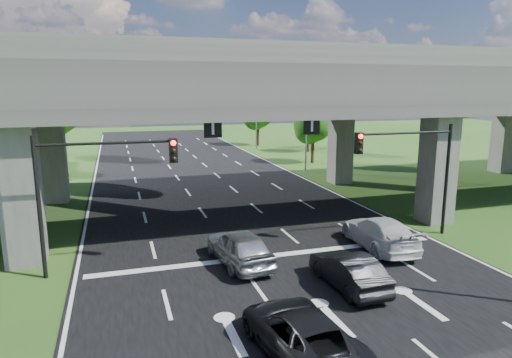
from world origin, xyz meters
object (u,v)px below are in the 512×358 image
streetlight_far (303,110)px  car_trailing (301,334)px  car_white (379,233)px  signal_left (93,178)px  car_dark (348,271)px  car_silver (239,247)px  signal_right (414,160)px  streetlight_beyond (253,104)px

streetlight_far → car_trailing: 31.36m
car_white → signal_left: bearing=0.2°
streetlight_far → car_dark: 26.56m
car_silver → car_white: (7.20, 0.00, -0.04)m
car_silver → car_white: bearing=173.6°
signal_left → car_silver: bearing=-8.9°
car_dark → car_trailing: 5.28m
signal_right → car_silver: (-9.62, -0.94, -3.35)m
signal_left → streetlight_beyond: streetlight_beyond is taller
signal_left → car_trailing: bearing=-55.2°
signal_left → car_trailing: size_ratio=1.18×
car_trailing → car_silver: bearing=-96.6°
car_silver → streetlight_beyond: bearing=-114.2°
streetlight_far → streetlight_beyond: size_ratio=1.00×
streetlight_far → car_silver: streetlight_far is taller
signal_left → car_white: signal_left is taller
streetlight_beyond → car_dark: (-8.41, -40.67, -5.11)m
car_silver → car_dark: (3.49, -3.67, -0.10)m
signal_left → car_dark: (9.52, -4.62, -3.45)m
streetlight_far → car_silver: bearing=-119.5°
car_silver → car_trailing: size_ratio=0.93×
car_white → streetlight_beyond: bearing=-93.0°
streetlight_beyond → signal_left: bearing=-116.4°
signal_right → streetlight_far: size_ratio=0.60×
signal_left → car_silver: size_ratio=1.27×
streetlight_far → car_silver: 24.65m
signal_right → signal_left: same height
streetlight_beyond → car_white: (-4.70, -37.00, -5.05)m
signal_right → streetlight_far: 20.25m
streetlight_beyond → car_dark: 41.85m
signal_right → car_silver: bearing=-174.4°
signal_right → car_dark: (-6.13, -4.62, -3.45)m
signal_left → signal_right: bearing=0.0°
signal_left → car_silver: 6.96m
streetlight_far → car_white: (-4.70, -21.00, -5.05)m
streetlight_beyond → car_dark: size_ratio=2.35×
car_silver → car_dark: size_ratio=1.11×
car_dark → car_trailing: car_trailing is taller
streetlight_beyond → car_trailing: (-12.04, -44.50, -5.11)m
car_trailing → streetlight_far: bearing=-118.4°
signal_right → car_dark: signal_right is taller
car_dark → car_white: bearing=-136.7°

